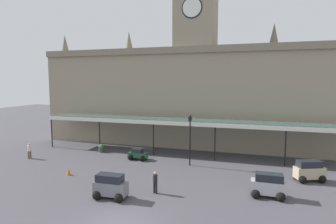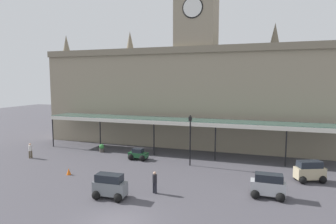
{
  "view_description": "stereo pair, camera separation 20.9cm",
  "coord_description": "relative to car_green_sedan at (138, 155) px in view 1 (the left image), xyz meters",
  "views": [
    {
      "loc": [
        7.52,
        -14.22,
        8.34
      ],
      "look_at": [
        0.0,
        9.74,
        5.63
      ],
      "focal_mm": 30.19,
      "sensor_mm": 36.0,
      "label": 1
    },
    {
      "loc": [
        7.72,
        -14.15,
        8.34
      ],
      "look_at": [
        0.0,
        9.74,
        5.63
      ],
      "focal_mm": 30.19,
      "sensor_mm": 36.0,
      "label": 2
    }
  ],
  "objects": [
    {
      "name": "car_silver_van",
      "position": [
        12.97,
        -6.34,
        0.3
      ],
      "size": [
        2.4,
        1.59,
        1.77
      ],
      "color": "#B2B5BA",
      "rests_on": "ground"
    },
    {
      "name": "car_green_sedan",
      "position": [
        0.0,
        0.0,
        0.0
      ],
      "size": [
        2.08,
        1.56,
        1.19
      ],
      "color": "#1E512D",
      "rests_on": "ground"
    },
    {
      "name": "planter_by_canopy",
      "position": [
        -5.44,
        1.64,
        -0.01
      ],
      "size": [
        0.6,
        0.6,
        0.96
      ],
      "color": "#47423D",
      "rests_on": "ground"
    },
    {
      "name": "pedestrian_crossing_forecourt",
      "position": [
        4.93,
        -8.1,
        0.41
      ],
      "size": [
        0.37,
        0.34,
        1.67
      ],
      "color": "black",
      "rests_on": "ground"
    },
    {
      "name": "traffic_cone",
      "position": [
        -3.93,
        -6.49,
        -0.21
      ],
      "size": [
        0.4,
        0.4,
        0.58
      ],
      "primitive_type": "cone",
      "color": "orange",
      "rests_on": "ground"
    },
    {
      "name": "car_grey_van",
      "position": [
        2.19,
        -9.91,
        0.3
      ],
      "size": [
        2.44,
        1.66,
        1.77
      ],
      "color": "slate",
      "rests_on": "ground"
    },
    {
      "name": "station_building",
      "position": [
        4.43,
        8.45,
        6.52
      ],
      "size": [
        41.07,
        5.61,
        20.64
      ],
      "color": "gray",
      "rests_on": "ground"
    },
    {
      "name": "victorian_lamppost",
      "position": [
        5.79,
        -0.38,
        2.63
      ],
      "size": [
        0.3,
        0.3,
        5.07
      ],
      "color": "black",
      "rests_on": "ground"
    },
    {
      "name": "ground_plane",
      "position": [
        4.43,
        -13.04,
        -0.5
      ],
      "size": [
        140.0,
        140.0,
        0.0
      ],
      "primitive_type": "plane",
      "color": "#46444B"
    },
    {
      "name": "entrance_canopy",
      "position": [
        4.43,
        3.51,
        3.41
      ],
      "size": [
        34.82,
        3.26,
        4.06
      ],
      "color": "#38564C",
      "rests_on": "ground"
    },
    {
      "name": "pedestrian_beside_cars",
      "position": [
        -11.45,
        -3.11,
        0.41
      ],
      "size": [
        0.34,
        0.38,
        1.67
      ],
      "color": "brown",
      "rests_on": "ground"
    },
    {
      "name": "car_beige_van",
      "position": [
        16.37,
        -1.79,
        0.3
      ],
      "size": [
        2.58,
        2.16,
        1.77
      ],
      "color": "tan",
      "rests_on": "ground"
    }
  ]
}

